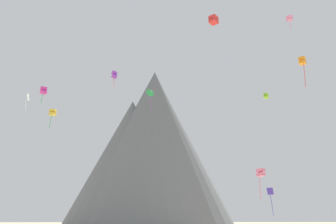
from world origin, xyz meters
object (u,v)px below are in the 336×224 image
object	(u,v)px
rock_massif	(147,154)
kite_gold_mid	(53,113)
kite_lime_high	(266,96)
kite_orange_mid	(302,61)
kite_rainbow_low	(261,173)
kite_red_high	(213,20)
kite_green_high	(150,93)
kite_violet_high	(114,75)
kite_magenta_mid	(43,91)
kite_pink_high	(290,18)
kite_indigo_low	(271,194)
kite_white_mid	(28,99)

from	to	relation	value
rock_massif	kite_gold_mid	world-z (taller)	rock_massif
kite_gold_mid	kite_lime_high	bearing A→B (deg)	128.58
rock_massif	kite_orange_mid	distance (m)	67.26
kite_gold_mid	kite_rainbow_low	xyz separation A→B (m)	(30.21, -16.84, -11.99)
kite_red_high	kite_rainbow_low	size ratio (longest dim) A/B	0.52
kite_green_high	kite_red_high	bearing A→B (deg)	-88.70
rock_massif	kite_rainbow_low	bearing A→B (deg)	-79.42
kite_violet_high	kite_gold_mid	size ratio (longest dim) A/B	1.12
kite_green_high	kite_orange_mid	distance (m)	37.20
kite_rainbow_low	kite_magenta_mid	bearing A→B (deg)	118.08
kite_violet_high	kite_rainbow_low	distance (m)	47.99
kite_gold_mid	kite_violet_high	bearing A→B (deg)	164.16
kite_magenta_mid	kite_lime_high	distance (m)	55.76
kite_magenta_mid	kite_orange_mid	world-z (taller)	kite_orange_mid
kite_rainbow_low	kite_pink_high	bearing A→B (deg)	11.52
kite_indigo_low	kite_rainbow_low	distance (m)	11.13
kite_magenta_mid	kite_indigo_low	bearing A→B (deg)	61.90
kite_indigo_low	kite_rainbow_low	world-z (taller)	kite_rainbow_low
kite_green_high	kite_gold_mid	distance (m)	26.95
kite_green_high	kite_orange_mid	xyz separation A→B (m)	(22.73, -29.16, -4.20)
kite_indigo_low	kite_pink_high	bearing A→B (deg)	64.33
kite_orange_mid	kite_lime_high	distance (m)	36.23
kite_violet_high	kite_white_mid	bearing A→B (deg)	126.70
kite_orange_mid	kite_magenta_mid	bearing A→B (deg)	29.85
kite_lime_high	kite_magenta_mid	bearing A→B (deg)	-104.40
kite_lime_high	kite_white_mid	world-z (taller)	kite_lime_high
kite_magenta_mid	kite_rainbow_low	size ratio (longest dim) A/B	0.74
kite_violet_high	kite_orange_mid	bearing A→B (deg)	-143.15
kite_gold_mid	kite_pink_high	world-z (taller)	kite_pink_high
kite_green_high	kite_red_high	size ratio (longest dim) A/B	2.89
kite_magenta_mid	rock_massif	bearing A→B (deg)	138.84
kite_indigo_low	kite_white_mid	world-z (taller)	kite_white_mid
kite_pink_high	kite_red_high	distance (m)	15.68
kite_violet_high	kite_indigo_low	bearing A→B (deg)	-143.72
kite_gold_mid	kite_rainbow_low	size ratio (longest dim) A/B	0.88
kite_pink_high	kite_rainbow_low	distance (m)	37.79
rock_massif	kite_rainbow_low	size ratio (longest dim) A/B	14.72
kite_violet_high	kite_gold_mid	xyz separation A→B (m)	(-8.92, -17.35, -14.10)
kite_orange_mid	kite_rainbow_low	distance (m)	21.27
rock_massif	kite_indigo_low	bearing A→B (deg)	-73.49
kite_red_high	kite_rainbow_low	bearing A→B (deg)	-36.18
rock_massif	kite_violet_high	distance (m)	37.76
kite_indigo_low	kite_white_mid	distance (m)	44.33
kite_magenta_mid	kite_lime_high	bearing A→B (deg)	97.22
kite_orange_mid	kite_green_high	bearing A→B (deg)	-11.98
kite_gold_mid	kite_white_mid	bearing A→B (deg)	-101.54
kite_rainbow_low	kite_indigo_low	bearing A→B (deg)	25.99
kite_green_high	kite_pink_high	bearing A→B (deg)	-61.62
kite_magenta_mid	kite_orange_mid	xyz separation A→B (m)	(40.84, -7.37, 3.39)
kite_lime_high	kite_indigo_low	bearing A→B (deg)	-65.50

